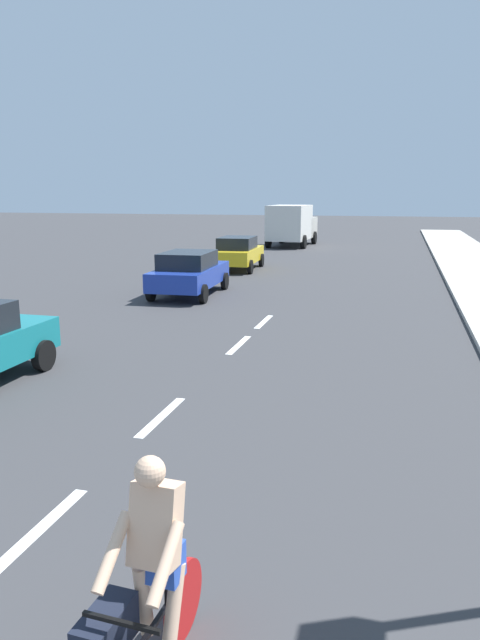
# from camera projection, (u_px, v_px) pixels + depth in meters

# --- Properties ---
(ground_plane) EXTENTS (160.00, 160.00, 0.00)m
(ground_plane) POSITION_uv_depth(u_px,v_px,m) (280.00, 307.00, 18.84)
(ground_plane) COLOR #38383A
(lane_stripe_2) EXTENTS (0.16, 1.80, 0.01)m
(lane_stripe_2) POSITION_uv_depth(u_px,v_px,m) (39.00, 530.00, 6.36)
(lane_stripe_2) COLOR white
(lane_stripe_2) RESTS_ON ground
(lane_stripe_3) EXTENTS (0.16, 1.80, 0.01)m
(lane_stripe_3) POSITION_uv_depth(u_px,v_px,m) (161.00, 416.00, 9.59)
(lane_stripe_3) COLOR white
(lane_stripe_3) RESTS_ON ground
(lane_stripe_4) EXTENTS (0.16, 1.80, 0.01)m
(lane_stripe_4) POSITION_uv_depth(u_px,v_px,m) (239.00, 345.00, 14.13)
(lane_stripe_4) COLOR white
(lane_stripe_4) RESTS_ON ground
(lane_stripe_5) EXTENTS (0.16, 1.80, 0.01)m
(lane_stripe_5) POSITION_uv_depth(u_px,v_px,m) (264.00, 322.00, 16.68)
(lane_stripe_5) COLOR white
(lane_stripe_5) RESTS_ON ground
(cyclist) EXTENTS (0.63, 1.71, 1.82)m
(cyclist) POSITION_uv_depth(u_px,v_px,m) (144.00, 588.00, 4.17)
(cyclist) COLOR black
(cyclist) RESTS_ON ground
(parked_car_blue) EXTENTS (2.20, 4.47, 1.57)m
(parked_car_blue) POSITION_uv_depth(u_px,v_px,m) (189.00, 272.00, 20.87)
(parked_car_blue) COLOR #1E389E
(parked_car_blue) RESTS_ON ground
(parked_car_yellow) EXTENTS (2.09, 4.23, 1.57)m
(parked_car_yellow) POSITION_uv_depth(u_px,v_px,m) (238.00, 252.00, 27.91)
(parked_car_yellow) COLOR gold
(parked_car_yellow) RESTS_ON ground
(delivery_truck) EXTENTS (2.85, 6.32, 2.80)m
(delivery_truck) POSITION_uv_depth(u_px,v_px,m) (292.00, 224.00, 40.45)
(delivery_truck) COLOR beige
(delivery_truck) RESTS_ON ground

